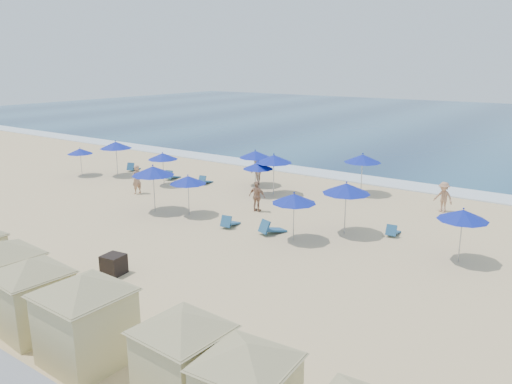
# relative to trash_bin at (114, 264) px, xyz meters

# --- Properties ---
(ground) EXTENTS (160.00, 160.00, 0.00)m
(ground) POSITION_rel_trash_bin_xyz_m (-0.57, 5.59, -0.40)
(ground) COLOR #D4B886
(ground) RESTS_ON ground
(ocean) EXTENTS (160.00, 80.00, 0.06)m
(ocean) POSITION_rel_trash_bin_xyz_m (-0.57, 60.59, -0.37)
(ocean) COLOR navy
(ocean) RESTS_ON ground
(surf_line) EXTENTS (160.00, 2.50, 0.08)m
(surf_line) POSITION_rel_trash_bin_xyz_m (-0.57, 21.09, -0.36)
(surf_line) COLOR white
(surf_line) RESTS_ON ground
(trash_bin) EXTENTS (0.89, 0.89, 0.79)m
(trash_bin) POSITION_rel_trash_bin_xyz_m (0.00, 0.00, 0.00)
(trash_bin) COLOR black
(trash_bin) RESTS_ON ground
(cabana_1) EXTENTS (4.33, 4.33, 2.72)m
(cabana_1) POSITION_rel_trash_bin_xyz_m (-0.54, -3.99, 1.16)
(cabana_1) COLOR beige
(cabana_1) RESTS_ON ground
(cabana_2) EXTENTS (4.24, 4.24, 2.67)m
(cabana_2) POSITION_rel_trash_bin_xyz_m (1.51, -4.26, 1.13)
(cabana_2) COLOR beige
(cabana_2) RESTS_ON ground
(cabana_3) EXTENTS (4.59, 4.59, 2.88)m
(cabana_3) POSITION_rel_trash_bin_xyz_m (4.24, -4.32, 1.25)
(cabana_3) COLOR beige
(cabana_3) RESTS_ON ground
(cabana_4) EXTENTS (4.15, 4.15, 2.61)m
(cabana_4) POSITION_rel_trash_bin_xyz_m (7.54, -3.91, 1.10)
(cabana_4) COLOR beige
(cabana_4) RESTS_ON ground
(cabana_5) EXTENTS (4.09, 4.09, 2.57)m
(cabana_5) POSITION_rel_trash_bin_xyz_m (9.61, -4.07, 1.07)
(cabana_5) COLOR beige
(cabana_5) RESTS_ON ground
(umbrella_0) EXTENTS (1.85, 1.85, 2.10)m
(umbrella_0) POSITION_rel_trash_bin_xyz_m (-16.33, 10.27, 1.43)
(umbrella_0) COLOR #A5A8AD
(umbrella_0) RESTS_ON ground
(umbrella_1) EXTENTS (2.32, 2.32, 2.64)m
(umbrella_1) POSITION_rel_trash_bin_xyz_m (-14.12, 11.79, 1.89)
(umbrella_1) COLOR #A5A8AD
(umbrella_1) RESTS_ON ground
(umbrella_2) EXTENTS (2.04, 2.04, 2.32)m
(umbrella_2) POSITION_rel_trash_bin_xyz_m (-9.15, 11.67, 1.61)
(umbrella_2) COLOR #A5A8AD
(umbrella_2) RESTS_ON ground
(umbrella_3) EXTENTS (2.37, 2.37, 2.70)m
(umbrella_3) POSITION_rel_trash_bin_xyz_m (-5.07, 6.99, 1.94)
(umbrella_3) COLOR #A5A8AD
(umbrella_3) RESTS_ON ground
(umbrella_4) EXTENTS (2.18, 2.18, 2.49)m
(umbrella_4) POSITION_rel_trash_bin_xyz_m (-4.01, 15.26, 1.76)
(umbrella_4) COLOR #A5A8AD
(umbrella_4) RESTS_ON ground
(umbrella_5) EXTENTS (1.93, 1.93, 2.20)m
(umbrella_5) POSITION_rel_trash_bin_xyz_m (-2.33, 13.23, 1.51)
(umbrella_5) COLOR #A5A8AD
(umbrella_5) RESTS_ON ground
(umbrella_6) EXTENTS (2.01, 2.01, 2.29)m
(umbrella_6) POSITION_rel_trash_bin_xyz_m (-3.02, 7.60, 1.59)
(umbrella_6) COLOR #A5A8AD
(umbrella_6) RESTS_ON ground
(umbrella_7) EXTENTS (2.33, 2.33, 2.65)m
(umbrella_7) POSITION_rel_trash_bin_xyz_m (-1.67, 14.00, 1.90)
(umbrella_7) COLOR #A5A8AD
(umbrella_7) RESTS_ON ground
(umbrella_8) EXTENTS (2.08, 2.08, 2.37)m
(umbrella_8) POSITION_rel_trash_bin_xyz_m (3.79, 7.46, 1.66)
(umbrella_8) COLOR #A5A8AD
(umbrella_8) RESTS_ON ground
(umbrella_9) EXTENTS (2.34, 2.34, 2.67)m
(umbrella_9) POSITION_rel_trash_bin_xyz_m (2.84, 17.31, 1.92)
(umbrella_9) COLOR #A5A8AD
(umbrella_9) RESTS_ON ground
(umbrella_10) EXTENTS (2.33, 2.33, 2.65)m
(umbrella_10) POSITION_rel_trash_bin_xyz_m (5.34, 9.74, 1.90)
(umbrella_10) COLOR #A5A8AD
(umbrella_10) RESTS_ON ground
(umbrella_11) EXTENTS (2.09, 2.09, 2.38)m
(umbrella_11) POSITION_rel_trash_bin_xyz_m (10.84, 9.30, 1.66)
(umbrella_11) COLOR #A5A8AD
(umbrella_11) RESTS_ON ground
(beach_chair_0) EXTENTS (0.96, 1.37, 0.69)m
(beach_chair_0) POSITION_rel_trash_bin_xyz_m (-14.53, 13.59, -0.16)
(beach_chair_0) COLOR #22547F
(beach_chair_0) RESTS_ON ground
(beach_chair_1) EXTENTS (0.82, 1.40, 0.72)m
(beach_chair_1) POSITION_rel_trash_bin_xyz_m (-9.97, 13.21, -0.15)
(beach_chair_1) COLOR #22547F
(beach_chair_1) RESTS_ON ground
(beach_chair_2) EXTENTS (0.69, 1.25, 0.65)m
(beach_chair_2) POSITION_rel_trash_bin_xyz_m (-7.09, 13.55, -0.17)
(beach_chair_2) COLOR #22547F
(beach_chair_2) RESTS_ON ground
(beach_chair_3) EXTENTS (0.75, 1.32, 0.69)m
(beach_chair_3) POSITION_rel_trash_bin_xyz_m (0.10, 7.24, -0.16)
(beach_chair_3) COLOR #22547F
(beach_chair_3) RESTS_ON ground
(beach_chair_4) EXTENTS (1.04, 1.52, 0.77)m
(beach_chair_4) POSITION_rel_trash_bin_xyz_m (2.40, 7.59, -0.13)
(beach_chair_4) COLOR #22547F
(beach_chair_4) RESTS_ON ground
(beach_chair_5) EXTENTS (0.62, 1.18, 0.62)m
(beach_chair_5) POSITION_rel_trash_bin_xyz_m (7.38, 10.85, -0.18)
(beach_chair_5) COLOR #22547F
(beach_chair_5) RESTS_ON ground
(beachgoer_0) EXTENTS (0.49, 0.71, 1.86)m
(beachgoer_0) POSITION_rel_trash_bin_xyz_m (-8.89, 9.06, 0.53)
(beachgoer_0) COLOR #AA7B5E
(beachgoer_0) RESTS_ON ground
(beachgoer_1) EXTENTS (1.13, 1.14, 1.86)m
(beachgoer_1) POSITION_rel_trash_bin_xyz_m (-4.03, 15.40, 0.53)
(beachgoer_1) COLOR #AA7B5E
(beachgoer_1) RESTS_ON ground
(beachgoer_2) EXTENTS (1.06, 0.50, 1.76)m
(beachgoer_2) POSITION_rel_trash_bin_xyz_m (-0.33, 10.31, 0.48)
(beachgoer_2) COLOR #AA7B5E
(beachgoer_2) RESTS_ON ground
(beachgoer_3) EXTENTS (1.25, 0.93, 1.73)m
(beachgoer_3) POSITION_rel_trash_bin_xyz_m (8.22, 16.27, 0.47)
(beachgoer_3) COLOR #AA7B5E
(beachgoer_3) RESTS_ON ground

